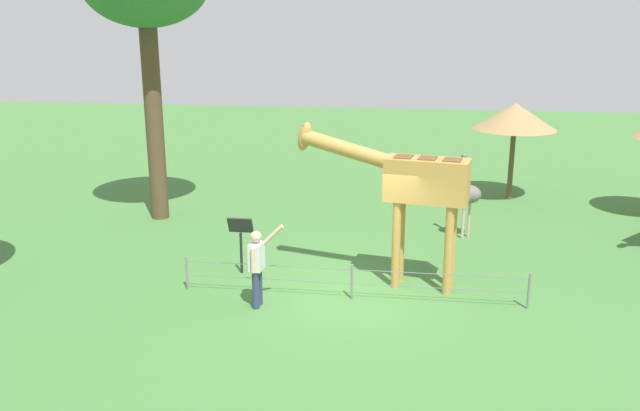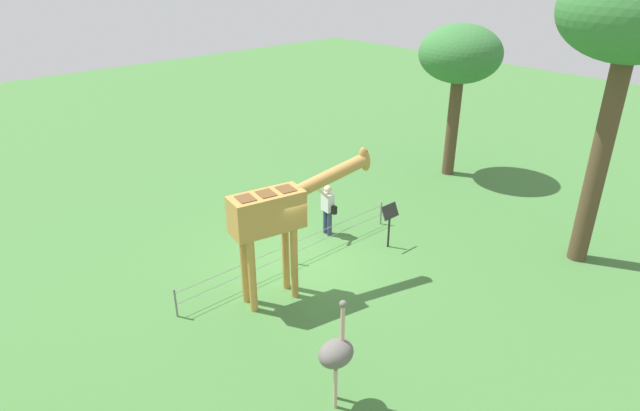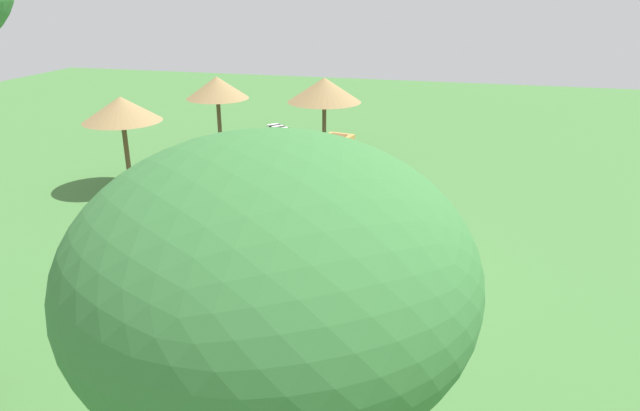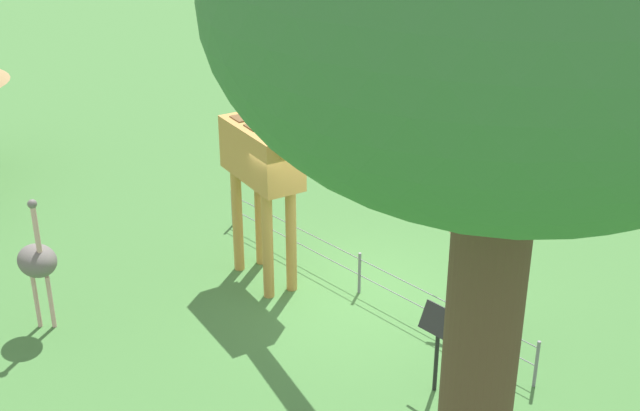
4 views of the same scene
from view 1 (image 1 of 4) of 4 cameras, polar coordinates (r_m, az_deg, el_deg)
The scene contains 7 objects.
ground_plane at distance 13.99m, azimuth 2.82°, elevation -7.64°, with size 60.00×60.00×0.00m, color #427538.
giraffe at distance 13.92m, azimuth 7.89°, elevation 1.79°, with size 3.75×1.17×3.45m.
visitor at distance 13.17m, azimuth -5.41°, elevation -5.00°, with size 0.67×0.59×1.70m.
ostrich at distance 17.57m, azimuth 12.53°, elevation 0.95°, with size 0.70×0.56×2.25m.
shade_hut_far at distance 21.53m, azimuth 16.39°, elevation 7.32°, with size 2.56×2.56×3.05m.
info_sign at distance 14.91m, azimuth -6.83°, elevation -2.35°, with size 0.56×0.21×1.32m.
wire_fence at distance 13.64m, azimuth 2.76°, elevation -6.43°, with size 7.05×0.05×0.75m.
Camera 1 is at (-1.11, 12.79, 5.55)m, focal length 37.29 mm.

